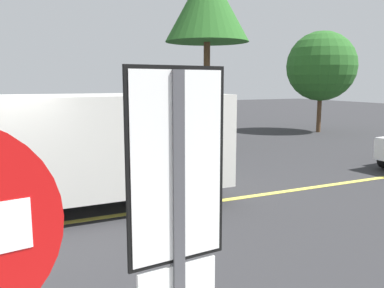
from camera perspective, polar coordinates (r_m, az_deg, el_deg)
The scene contains 5 objects.
lane_marking_centre at distance 7.83m, azimuth -4.63°, elevation -9.28°, with size 28.00×0.16×0.01m, color #E0D14C.
speed_limit_sign at distance 2.05m, azimuth -2.10°, elevation -10.48°, with size 0.54×0.07×2.52m.
white_van at distance 7.83m, azimuth -13.93°, elevation -0.02°, with size 5.22×2.30×2.20m.
tree_left_verge at distance 16.10m, azimuth 2.18°, elevation 19.35°, with size 3.24×3.24×6.84m.
tree_centre_verge at distance 20.48m, azimuth 17.99°, elevation 10.52°, with size 3.32×3.32×4.85m.
Camera 1 is at (0.42, -6.98, 2.44)m, focal length 37.34 mm.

